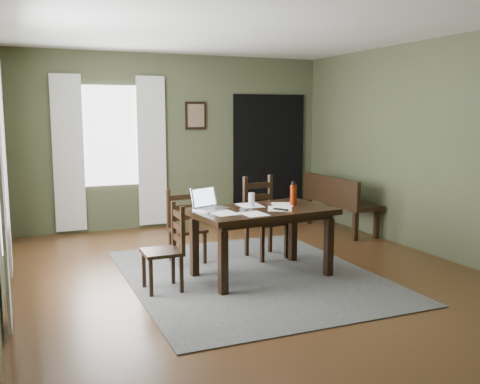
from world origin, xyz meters
name	(u,v)px	position (x,y,z in m)	size (l,w,h in m)	color
ground	(250,276)	(0.00, 0.00, -0.01)	(5.00, 6.00, 0.01)	#492C16
room_shell	(251,111)	(0.00, 0.00, 1.80)	(5.02, 6.02, 2.71)	#464C31
rug	(250,275)	(0.00, 0.00, 0.01)	(2.60, 3.20, 0.01)	#474747
dining_table	(262,217)	(0.11, -0.06, 0.67)	(1.58, 1.05, 0.75)	black
chair_end	(167,249)	(-0.98, -0.11, 0.43)	(0.38, 0.38, 0.87)	black
chair_back_left	(186,227)	(-0.49, 0.82, 0.43)	(0.42, 0.43, 0.87)	black
chair_back_right	(264,218)	(0.48, 0.67, 0.49)	(0.50, 0.50, 1.00)	black
bench	(337,198)	(2.14, 1.60, 0.51)	(0.48, 1.50, 0.85)	black
laptop	(208,203)	(-0.44, 0.14, 0.82)	(0.42, 0.39, 0.24)	#B7B7BC
computer_mouse	(244,210)	(-0.14, -0.14, 0.78)	(0.05, 0.09, 0.03)	#3F3F42
tv_remote	(281,210)	(0.25, -0.24, 0.77)	(0.05, 0.17, 0.02)	black
drinking_glass	(252,199)	(0.06, 0.12, 0.84)	(0.07, 0.07, 0.15)	silver
water_bottle	(293,194)	(0.53, 0.01, 0.88)	(0.08, 0.08, 0.27)	#95260B
paper_a	(224,213)	(-0.37, -0.15, 0.76)	(0.24, 0.32, 0.00)	white
paper_b	(280,209)	(0.28, -0.15, 0.76)	(0.25, 0.33, 0.00)	white
paper_c	(250,205)	(0.07, 0.17, 0.76)	(0.25, 0.32, 0.00)	white
paper_d	(282,204)	(0.42, 0.09, 0.76)	(0.22, 0.28, 0.00)	white
paper_e	(254,214)	(-0.10, -0.32, 0.76)	(0.23, 0.30, 0.00)	white
window_back	(110,136)	(-1.00, 2.97, 1.45)	(1.00, 0.01, 1.50)	white
curtain_left_near	(2,187)	(-2.44, -0.62, 1.20)	(0.03, 0.48, 2.30)	silver
curtain_left_far	(5,168)	(-2.44, 1.02, 1.20)	(0.03, 0.48, 2.30)	silver
curtain_back_left	(68,154)	(-1.62, 2.94, 1.20)	(0.44, 0.03, 2.30)	silver
curtain_back_right	(152,151)	(-0.38, 2.94, 1.20)	(0.44, 0.03, 2.30)	silver
framed_picture	(196,116)	(0.35, 2.97, 1.75)	(0.34, 0.03, 0.44)	black
doorway_back	(269,157)	(1.65, 2.97, 1.05)	(1.30, 0.03, 2.10)	black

